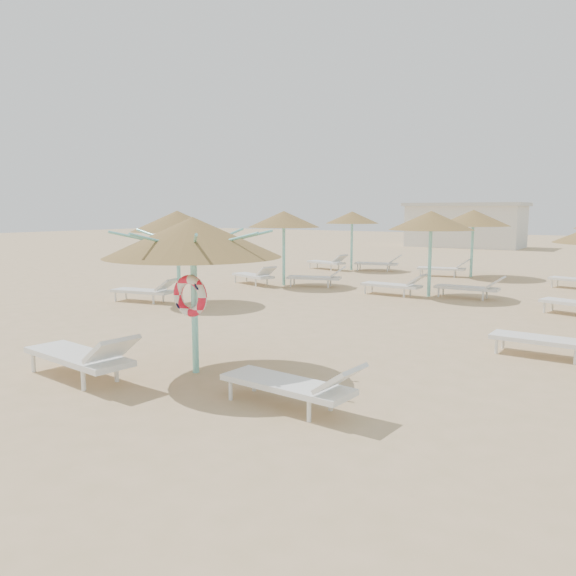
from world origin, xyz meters
The scene contains 6 objects.
ground centered at (0.00, 0.00, 0.00)m, with size 120.00×120.00×0.00m, color tan.
main_palapa centered at (-0.32, -0.35, 2.25)m, with size 2.89×2.89×2.59m.
lounger_main_a centered at (-1.51, -1.66, 0.41)m, with size 2.41×0.95×0.85m.
lounger_main_b centered at (2.02, -0.91, 0.36)m, with size 2.12×0.76×0.75m.
palapa_field centered at (1.23, 10.33, 2.30)m, with size 19.43×14.18×2.72m.
service_hut centered at (-6.00, 35.00, 1.64)m, with size 8.40×4.40×3.25m.
Camera 1 is at (5.99, -7.12, 2.69)m, focal length 35.00 mm.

